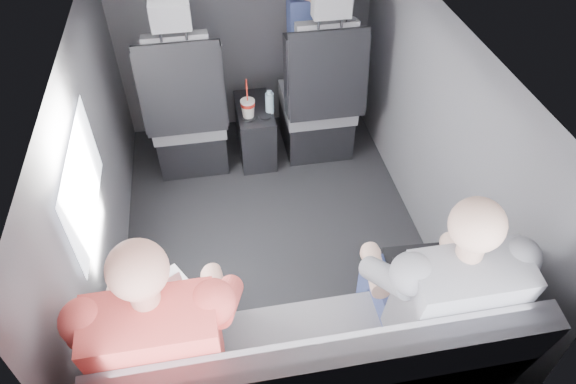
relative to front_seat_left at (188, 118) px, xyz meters
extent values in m
plane|color=black|center=(0.45, -0.84, -0.40)|extent=(2.60, 2.60, 0.00)
plane|color=#B2B2AD|center=(0.45, -0.84, 0.95)|extent=(2.60, 2.60, 0.00)
cube|color=#56565B|center=(-0.45, -0.84, 0.27)|extent=(0.02, 2.60, 1.35)
cube|color=#56565B|center=(1.35, -0.84, 0.27)|extent=(0.02, 2.60, 1.35)
cube|color=#56565B|center=(0.45, 0.46, 0.27)|extent=(1.80, 0.02, 1.35)
cube|color=white|center=(-0.43, -1.14, 0.50)|extent=(0.02, 0.75, 0.42)
cube|color=black|center=(0.90, -0.17, 0.40)|extent=(0.35, 0.11, 0.59)
cube|color=black|center=(0.00, 0.08, -0.25)|extent=(0.46, 0.48, 0.30)
cube|color=slate|center=(0.00, 0.06, -0.02)|extent=(0.48, 0.46, 0.14)
cube|color=slate|center=(0.00, -0.14, 0.35)|extent=(0.38, 0.18, 0.61)
cube|color=black|center=(-0.22, -0.14, 0.32)|extent=(0.08, 0.21, 0.53)
cube|color=black|center=(0.22, -0.14, 0.32)|extent=(0.08, 0.21, 0.53)
cube|color=black|center=(0.00, -0.20, 0.34)|extent=(0.50, 0.11, 0.58)
cube|color=slate|center=(0.00, -0.18, 0.79)|extent=(0.22, 0.10, 0.15)
cube|color=black|center=(0.90, 0.08, -0.25)|extent=(0.46, 0.48, 0.30)
cube|color=slate|center=(0.90, 0.06, -0.02)|extent=(0.48, 0.46, 0.14)
cube|color=slate|center=(0.90, -0.14, 0.35)|extent=(0.38, 0.18, 0.61)
cube|color=black|center=(0.68, -0.14, 0.32)|extent=(0.08, 0.21, 0.53)
cube|color=black|center=(1.12, -0.14, 0.32)|extent=(0.08, 0.21, 0.53)
cube|color=black|center=(0.90, -0.20, 0.34)|extent=(0.50, 0.11, 0.58)
cube|color=slate|center=(0.90, -0.18, 0.79)|extent=(0.22, 0.10, 0.15)
cube|color=black|center=(0.45, 0.04, -0.20)|extent=(0.24, 0.48, 0.40)
cylinder|color=black|center=(0.40, -0.08, 0.00)|extent=(0.09, 0.09, 0.01)
cylinder|color=black|center=(0.51, -0.08, 0.00)|extent=(0.09, 0.09, 0.01)
cube|color=slate|center=(0.45, -1.86, -0.18)|extent=(1.60, 0.50, 0.45)
cube|color=slate|center=(0.45, -2.09, 0.28)|extent=(1.60, 0.17, 0.47)
cylinder|color=red|center=(0.40, -0.07, 0.11)|extent=(0.10, 0.10, 0.02)
cylinder|color=white|center=(0.40, -0.07, 0.13)|extent=(0.10, 0.10, 0.01)
cylinder|color=red|center=(0.40, -0.07, 0.21)|extent=(0.01, 0.01, 0.16)
cylinder|color=#AECFEC|center=(0.55, -0.03, 0.07)|extent=(0.06, 0.06, 0.15)
cylinder|color=#AECFEC|center=(0.55, -0.03, 0.16)|extent=(0.03, 0.03, 0.02)
cube|color=white|center=(-0.17, -1.61, 0.19)|extent=(0.43, 0.39, 0.02)
cube|color=silver|center=(-0.17, -1.62, 0.20)|extent=(0.31, 0.26, 0.00)
cube|color=white|center=(-0.17, -1.53, 0.20)|extent=(0.12, 0.10, 0.00)
cube|color=white|center=(-0.17, -1.76, 0.32)|extent=(0.34, 0.24, 0.24)
cube|color=silver|center=(-0.17, -1.76, 0.31)|extent=(0.29, 0.20, 0.21)
cube|color=black|center=(1.01, -1.60, 0.19)|extent=(0.33, 0.24, 0.02)
cube|color=black|center=(1.01, -1.62, 0.20)|extent=(0.27, 0.14, 0.00)
cube|color=black|center=(1.01, -1.54, 0.20)|extent=(0.10, 0.05, 0.00)
cube|color=black|center=(1.01, -1.74, 0.30)|extent=(0.32, 0.08, 0.21)
cube|color=silver|center=(1.01, -1.74, 0.30)|extent=(0.28, 0.07, 0.18)
cube|color=#333338|center=(-0.23, -1.74, 0.12)|extent=(0.16, 0.46, 0.14)
cube|color=#333338|center=(0.00, -1.74, 0.12)|extent=(0.16, 0.46, 0.14)
cube|color=#333338|center=(-0.23, -1.50, -0.18)|extent=(0.14, 0.14, 0.45)
cube|color=#333338|center=(0.00, -1.50, -0.18)|extent=(0.14, 0.14, 0.45)
cube|color=#E5584B|center=(-0.12, -1.94, 0.38)|extent=(0.42, 0.29, 0.57)
sphere|color=#DB9E89|center=(-0.12, -1.91, 0.79)|extent=(0.19, 0.19, 0.19)
cylinder|color=#DB9E89|center=(-0.33, -1.66, 0.28)|extent=(0.12, 0.29, 0.13)
cylinder|color=#DB9E89|center=(0.09, -1.66, 0.28)|extent=(0.12, 0.29, 0.13)
cube|color=navy|center=(0.85, -1.74, 0.12)|extent=(0.16, 0.46, 0.14)
cube|color=navy|center=(1.08, -1.74, 0.12)|extent=(0.16, 0.46, 0.14)
cube|color=navy|center=(0.85, -1.50, -0.18)|extent=(0.14, 0.14, 0.45)
cube|color=navy|center=(1.08, -1.50, -0.18)|extent=(0.14, 0.14, 0.45)
cube|color=slate|center=(0.97, -1.94, 0.37)|extent=(0.42, 0.28, 0.57)
sphere|color=#D5A891|center=(0.97, -1.91, 0.78)|extent=(0.19, 0.19, 0.19)
cylinder|color=#D5A891|center=(0.76, -1.66, 0.28)|extent=(0.12, 0.29, 0.12)
cylinder|color=#D5A891|center=(1.17, -1.66, 0.28)|extent=(0.12, 0.29, 0.12)
cube|color=navy|center=(0.92, 0.24, 0.38)|extent=(0.37, 0.24, 0.54)
cube|color=navy|center=(0.92, 0.30, 0.09)|extent=(0.32, 0.37, 0.11)
camera|label=1|loc=(0.16, -2.92, 2.00)|focal=32.00mm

